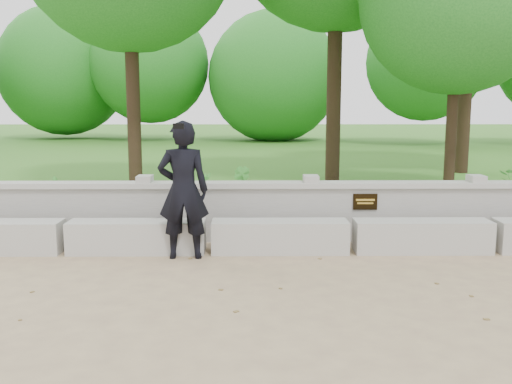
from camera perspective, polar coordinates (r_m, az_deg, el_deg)
ground at (r=6.40m, az=12.38°, el=-10.22°), size 80.00×80.00×0.00m
lawn at (r=20.03m, az=3.53°, el=3.24°), size 40.00×22.00×0.25m
concrete_bench at (r=8.13m, az=9.47°, el=-4.39°), size 11.90×0.45×0.45m
parapet_wall at (r=8.75m, az=8.73°, el=-1.82°), size 12.50×0.35×0.90m
man_main at (r=7.65m, az=-7.29°, el=0.18°), size 0.70×0.62×1.85m
shrub_a at (r=10.37m, az=-19.38°, el=-0.13°), size 0.37×0.33×0.58m
shrub_b at (r=10.62m, az=-1.37°, el=0.78°), size 0.47×0.46×0.66m
shrub_d at (r=10.63m, az=-5.14°, el=0.44°), size 0.40×0.41×0.54m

